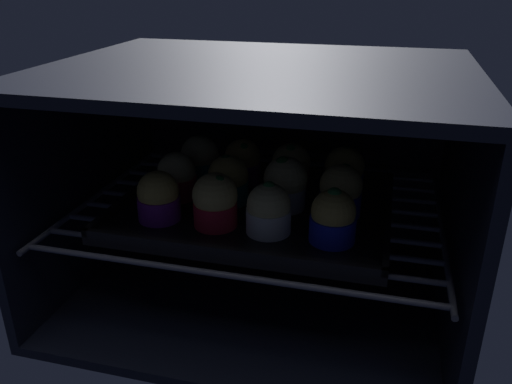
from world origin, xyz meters
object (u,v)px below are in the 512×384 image
muffin_row0_col2 (269,210)px  muffin_row0_col3 (333,218)px  muffin_row1_col3 (341,191)px  muffin_row2_col1 (243,162)px  muffin_row0_col0 (158,198)px  muffin_row2_col2 (291,167)px  muffin_row2_col3 (344,171)px  muffin_row2_col0 (200,159)px  muffin_row0_col1 (215,201)px  muffin_row1_col0 (177,177)px  muffin_row1_col2 (285,184)px  baking_tray (256,207)px  muffin_row1_col1 (228,180)px

muffin_row0_col2 → muffin_row0_col3: (8.58, -0.30, 0.12)cm
muffin_row1_col3 → muffin_row2_col1: bearing=153.7°
muffin_row0_col0 → muffin_row2_col2: (15.68, 16.12, 0.14)cm
muffin_row2_col2 → muffin_row0_col3: bearing=-62.1°
muffin_row0_col0 → muffin_row2_col3: size_ratio=0.94×
muffin_row2_col0 → muffin_row2_col1: 7.40cm
muffin_row0_col1 → muffin_row0_col0: bearing=-179.3°
muffin_row1_col0 → muffin_row1_col3: muffin_row1_col3 is taller
muffin_row0_col0 → muffin_row1_col0: (-0.48, 7.77, 0.10)cm
muffin_row0_col1 → muffin_row0_col2: size_ratio=1.04×
muffin_row2_col0 → muffin_row1_col2: bearing=-26.4°
muffin_row0_col2 → muffin_row1_col2: 8.24cm
muffin_row0_col0 → muffin_row1_col2: 18.32cm
muffin_row2_col1 → muffin_row2_col0: bearing=179.8°
muffin_row1_col3 → muffin_row2_col0: size_ratio=1.03×
baking_tray → muffin_row1_col1: (-4.30, -0.00, 3.98)cm
muffin_row0_col0 → muffin_row1_col3: muffin_row1_col3 is taller
muffin_row0_col3 → muffin_row2_col0: size_ratio=1.02×
muffin_row0_col2 → muffin_row2_col2: bearing=90.4°
muffin_row1_col1 → muffin_row0_col0: bearing=-133.7°
muffin_row0_col0 → muffin_row0_col1: bearing=0.7°
muffin_row2_col2 → muffin_row2_col0: bearing=179.5°
muffin_row0_col1 → muffin_row0_col2: (7.47, -0.09, -0.43)cm
muffin_row2_col0 → muffin_row1_col1: bearing=-47.6°
muffin_row0_col1 → muffin_row2_col2: size_ratio=1.02×
muffin_row2_col3 → muffin_row1_col2: bearing=-134.5°
muffin_row0_col2 → muffin_row2_col0: 22.55cm
muffin_row1_col3 → muffin_row0_col3: bearing=-90.6°
muffin_row2_col3 → muffin_row1_col3: bearing=-87.8°
baking_tray → muffin_row0_col2: muffin_row0_col2 is taller
muffin_row0_col2 → muffin_row1_col2: size_ratio=0.91×
muffin_row1_col1 → muffin_row2_col3: bearing=26.1°
muffin_row1_col0 → muffin_row2_col3: bearing=18.7°
muffin_row1_col3 → muffin_row2_col3: bearing=92.2°
muffin_row0_col2 → muffin_row1_col1: bearing=135.3°
baking_tray → muffin_row0_col1: size_ratio=5.19×
muffin_row1_col0 → muffin_row1_col1: 8.17cm
muffin_row0_col0 → muffin_row0_col1: muffin_row0_col1 is taller
muffin_row0_col3 → muffin_row1_col2: 11.69cm
muffin_row0_col3 → muffin_row1_col3: bearing=89.4°
baking_tray → muffin_row2_col1: (-4.42, 8.19, 3.92)cm
muffin_row1_col0 → muffin_row2_col0: muffin_row2_col0 is taller
muffin_row0_col2 → muffin_row0_col3: 8.58cm
muffin_row1_col1 → muffin_row2_col0: 11.13cm
muffin_row2_col0 → muffin_row2_col3: size_ratio=0.97×
baking_tray → muffin_row1_col1: bearing=-179.9°
baking_tray → muffin_row2_col2: bearing=65.4°
muffin_row0_col3 → muffin_row2_col2: bearing=117.9°
baking_tray → muffin_row2_col0: bearing=145.2°
muffin_row0_col0 → muffin_row2_col0: muffin_row2_col0 is taller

